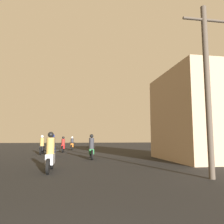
# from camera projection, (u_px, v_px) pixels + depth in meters

# --- Properties ---
(motorcycle_silver) EXTENTS (0.60, 1.96, 1.60)m
(motorcycle_silver) POSITION_uv_depth(u_px,v_px,m) (50.00, 156.00, 8.86)
(motorcycle_silver) COLOR black
(motorcycle_silver) RESTS_ON ground_plane
(motorcycle_green) EXTENTS (0.60, 2.05, 1.59)m
(motorcycle_green) POSITION_uv_depth(u_px,v_px,m) (91.00, 149.00, 14.10)
(motorcycle_green) COLOR black
(motorcycle_green) RESTS_ON ground_plane
(motorcycle_blue) EXTENTS (0.60, 1.89, 1.62)m
(motorcycle_blue) POSITION_uv_depth(u_px,v_px,m) (53.00, 148.00, 15.85)
(motorcycle_blue) COLOR black
(motorcycle_blue) RESTS_ON ground_plane
(motorcycle_black) EXTENTS (0.60, 1.92, 1.57)m
(motorcycle_black) POSITION_uv_depth(u_px,v_px,m) (42.00, 147.00, 17.98)
(motorcycle_black) COLOR black
(motorcycle_black) RESTS_ON ground_plane
(motorcycle_red) EXTENTS (0.60, 1.92, 1.49)m
(motorcycle_red) POSITION_uv_depth(u_px,v_px,m) (63.00, 146.00, 20.79)
(motorcycle_red) COLOR black
(motorcycle_red) RESTS_ON ground_plane
(motorcycle_orange) EXTENTS (0.60, 1.94, 1.51)m
(motorcycle_orange) POSITION_uv_depth(u_px,v_px,m) (72.00, 144.00, 24.88)
(motorcycle_orange) COLOR black
(motorcycle_orange) RESTS_ON ground_plane
(building_right_near) EXTENTS (4.14, 5.92, 5.40)m
(building_right_near) POSITION_uv_depth(u_px,v_px,m) (198.00, 116.00, 13.56)
(building_right_near) COLOR tan
(building_right_near) RESTS_ON ground_plane
(utility_pole_near) EXTENTS (1.60, 0.20, 6.07)m
(utility_pole_near) POSITION_uv_depth(u_px,v_px,m) (207.00, 84.00, 7.55)
(utility_pole_near) COLOR #4C4238
(utility_pole_near) RESTS_ON ground_plane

